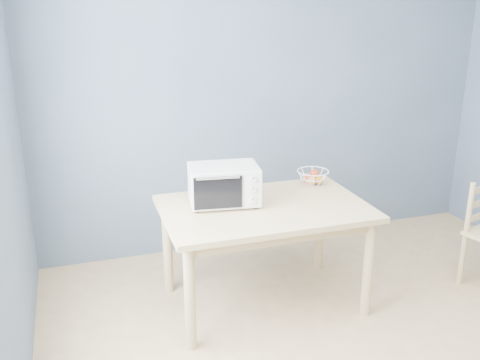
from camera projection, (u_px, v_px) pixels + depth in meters
name	position (u px, v px, depth m)	size (l,w,h in m)	color
room	(442.00, 177.00, 2.50)	(4.01, 4.51, 2.61)	tan
dining_table	(264.00, 219.00, 3.69)	(1.40, 0.90, 0.75)	#D5BA80
toaster_oven	(221.00, 184.00, 3.64)	(0.51, 0.39, 0.28)	white
fruit_basket	(313.00, 177.00, 4.05)	(0.32, 0.32, 0.12)	white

